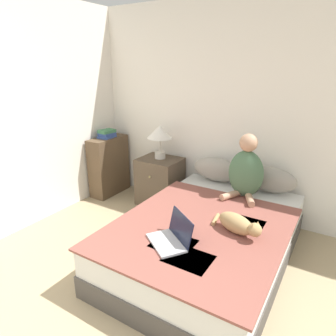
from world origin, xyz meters
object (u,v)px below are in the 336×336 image
Objects in this scene: bookshelf at (109,166)px; book_stack_top at (107,134)px; pillow_near at (217,169)px; table_lamp at (160,134)px; pillow_far at (269,179)px; laptop_open at (171,237)px; cat_tabby at (238,224)px; bed at (208,239)px; person_sitting at (246,171)px; nightstand at (160,181)px.

book_stack_top is at bearing 137.61° from bookshelf.
table_lamp is at bearing -174.78° from pillow_near.
bookshelf is (-2.23, -0.17, -0.18)m from pillow_far.
pillow_far reaches higher than laptop_open.
cat_tabby is (0.00, -1.04, -0.06)m from pillow_far.
pillow_far is 1.51m from laptop_open.
bed is 2.50× the size of bookshelf.
laptop_open is 2.24m from bookshelf.
bookshelf reaches higher than bed.
laptop_open is at bearing -105.33° from pillow_far.
pillow_far is (0.31, 0.91, 0.38)m from bed.
table_lamp is (-1.40, -0.07, 0.36)m from pillow_far.
person_sitting is 1.23m from laptop_open.
laptop_open reaches higher than bed.
nightstand is (-1.00, 1.36, -0.19)m from laptop_open.
pillow_far is 2.38× the size of book_stack_top.
person_sitting is (0.44, -0.27, 0.15)m from pillow_near.
pillow_far reaches higher than nightstand.
book_stack_top is (-0.83, -0.10, -0.08)m from table_lamp.
nightstand is 1.01m from book_stack_top.
bookshelf is (-1.83, 1.28, -0.09)m from laptop_open.
table_lamp is (-1.09, 0.84, 0.74)m from bed.
table_lamp is (-0.01, 0.03, 0.65)m from nightstand.
bed is 0.47m from cat_tabby.
laptop_open is 2.27m from book_stack_top.
laptop_open is (0.23, -1.46, -0.09)m from pillow_near.
book_stack_top reaches higher than nightstand.
laptop_open is at bearing -53.83° from nightstand.
bookshelf is (-0.82, -0.10, -0.55)m from table_lamp.
laptop_open is 1.00× the size of table_lamp.
table_lamp reaches higher than bed.
cat_tabby is 2.40m from bookshelf.
cat_tabby is (0.32, -0.12, 0.32)m from bed.
pillow_far is 1.45m from table_lamp.
pillow_near is at bearing 109.03° from bed.
bookshelf is (-1.60, -0.17, -0.18)m from pillow_near.
pillow_far is 0.36m from person_sitting.
person_sitting is 0.82× the size of bookshelf.
person_sitting reaches higher than pillow_near.
bookshelf is (-2.23, 0.86, -0.13)m from cat_tabby.
nightstand is (-1.39, -0.10, -0.28)m from pillow_far.
pillow_near reaches higher than bed.
laptop_open is 0.69× the size of nightstand.
pillow_far is at bearing 71.00° from bed.
person_sitting reaches higher than bed.
person_sitting is 0.82m from cat_tabby.
cat_tabby is 2.42m from book_stack_top.
table_lamp reaches higher than bookshelf.
pillow_near is 1.23× the size of cat_tabby.
book_stack_top is (-2.04, 0.10, 0.14)m from person_sitting.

